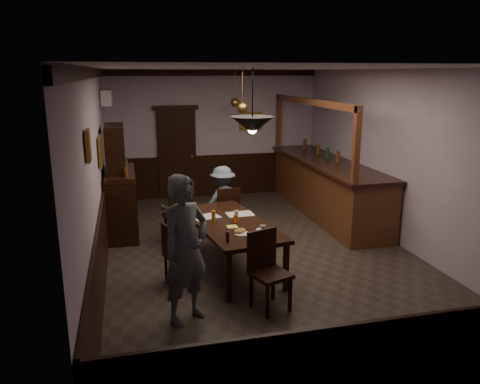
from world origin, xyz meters
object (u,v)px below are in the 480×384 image
object	(u,v)px
person_seated_left	(175,209)
pendant_brass_far	(235,103)
bar_counter	(325,186)
person_seated_right	(223,200)
dining_table	(230,226)
soda_can	(236,219)
pendant_iron	(252,125)
sideboard	(120,191)
chair_far_right	(228,210)
chair_side	(175,252)
coffee_cup	(263,228)
chair_far_left	(180,213)
chair_near	(267,266)
person_standing	(186,250)
pendant_brass_mid	(242,108)

from	to	relation	value
person_seated_left	pendant_brass_far	size ratio (longest dim) A/B	1.43
bar_counter	person_seated_right	bearing A→B (deg)	-162.82
dining_table	bar_counter	world-z (taller)	bar_counter
soda_can	pendant_brass_far	xyz separation A→B (m)	(0.83, 3.56, 1.49)
pendant_iron	pendant_brass_far	bearing A→B (deg)	79.79
soda_can	sideboard	bearing A→B (deg)	128.11
chair_far_right	bar_counter	distance (m)	2.55
chair_side	bar_counter	world-z (taller)	bar_counter
dining_table	pendant_iron	xyz separation A→B (m)	(0.12, -0.79, 1.60)
chair_side	coffee_cup	xyz separation A→B (m)	(1.23, -0.19, 0.32)
chair_far_left	chair_near	distance (m)	2.62
chair_far_right	chair_near	size ratio (longest dim) A/B	0.95
person_standing	coffee_cup	distance (m)	1.48
person_standing	sideboard	bearing A→B (deg)	68.86
dining_table	person_standing	distance (m)	1.65
chair_near	person_seated_right	size ratio (longest dim) A/B	0.79
chair_far_left	chair_side	size ratio (longest dim) A/B	1.20
person_seated_left	dining_table	bearing A→B (deg)	116.20
person_seated_left	bar_counter	size ratio (longest dim) A/B	0.27
person_seated_left	sideboard	size ratio (longest dim) A/B	0.57
chair_near	sideboard	world-z (taller)	sideboard
chair_far_left	soda_can	bearing A→B (deg)	107.37
pendant_brass_mid	bar_counter	bearing A→B (deg)	9.49
chair_near	bar_counter	xyz separation A→B (m)	(2.40, 3.64, 0.06)
chair_side	coffee_cup	distance (m)	1.29
chair_far_right	pendant_brass_mid	distance (m)	1.96
chair_far_right	person_seated_left	xyz separation A→B (m)	(-0.92, 0.14, 0.05)
dining_table	coffee_cup	distance (m)	0.66
coffee_cup	dining_table	bearing A→B (deg)	114.57
person_seated_right	coffee_cup	size ratio (longest dim) A/B	16.04
coffee_cup	pendant_iron	bearing A→B (deg)	-141.76
pendant_brass_mid	soda_can	bearing A→B (deg)	-106.59
chair_far_right	chair_near	world-z (taller)	chair_near
person_standing	chair_far_right	bearing A→B (deg)	34.36
chair_far_left	person_seated_left	world-z (taller)	person_seated_left
chair_far_right	person_seated_left	world-z (taller)	person_seated_left
dining_table	person_seated_left	world-z (taller)	person_seated_left
chair_near	coffee_cup	bearing A→B (deg)	57.89
person_standing	pendant_brass_far	distance (m)	5.36
coffee_cup	soda_can	world-z (taller)	soda_can
dining_table	bar_counter	bearing A→B (deg)	42.10
pendant_iron	chair_near	bearing A→B (deg)	-83.08
person_seated_left	pendant_brass_mid	world-z (taller)	pendant_brass_mid
person_standing	pendant_iron	xyz separation A→B (m)	(0.97, 0.60, 1.38)
chair_side	pendant_brass_far	bearing A→B (deg)	-44.41
sideboard	pendant_iron	distance (m)	3.65
person_standing	pendant_brass_mid	xyz separation A→B (m)	(1.54, 3.41, 1.39)
person_standing	pendant_brass_mid	distance (m)	3.99
dining_table	chair_far_left	bearing A→B (deg)	118.09
dining_table	chair_side	bearing A→B (deg)	-158.29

